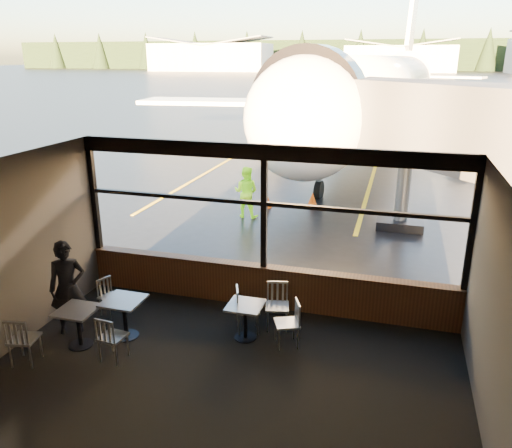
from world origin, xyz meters
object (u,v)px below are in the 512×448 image
at_px(airliner, 381,43).
at_px(chair_near_e, 287,324).
at_px(passenger, 68,288).
at_px(chair_near_n, 277,307).
at_px(cafe_table_near, 245,321).
at_px(ground_crew, 246,192).
at_px(chair_near_w, 248,309).
at_px(cafe_table_left, 79,328).
at_px(cone_nose, 312,198).
at_px(chair_mid_w, 110,298).
at_px(jet_bridge, 437,163).
at_px(chair_mid_s, 113,337).
at_px(cafe_table_mid, 125,318).
at_px(cone_extra, 267,200).
at_px(chair_left_s, 24,339).
at_px(cone_wing, 257,140).

bearing_deg(airliner, chair_near_e, -84.72).
bearing_deg(passenger, chair_near_n, -16.41).
xyz_separation_m(cafe_table_near, ground_crew, (-2.25, 7.35, 0.50)).
xyz_separation_m(chair_near_e, chair_near_w, (-0.84, 0.30, 0.02)).
relative_size(cafe_table_left, chair_near_e, 0.84).
bearing_deg(cone_nose, chair_mid_w, -105.44).
bearing_deg(ground_crew, cafe_table_left, 89.53).
xyz_separation_m(cafe_table_left, chair_mid_w, (-0.07, 1.18, 0.03)).
xyz_separation_m(jet_bridge, cafe_table_near, (-3.59, -6.88, -1.90)).
height_order(jet_bridge, cafe_table_left, jet_bridge).
bearing_deg(chair_near_w, chair_mid_w, -106.67).
relative_size(cafe_table_left, chair_mid_s, 0.85).
distance_m(airliner, chair_near_w, 23.47).
xyz_separation_m(airliner, cafe_table_near, (-1.01, -23.09, -5.50)).
height_order(airliner, cafe_table_mid, airliner).
xyz_separation_m(cafe_table_mid, cone_extra, (0.35, 9.19, -0.13)).
xyz_separation_m(jet_bridge, cafe_table_mid, (-5.81, -7.46, -1.87)).
height_order(chair_near_w, cone_extra, chair_near_w).
bearing_deg(airliner, chair_left_s, -94.39).
height_order(cafe_table_near, cone_nose, cafe_table_near).
distance_m(cafe_table_mid, chair_near_e, 3.08).
relative_size(chair_near_e, cone_extra, 1.68).
bearing_deg(chair_near_w, chair_near_n, 94.81).
distance_m(passenger, cone_wing, 22.59).
xyz_separation_m(passenger, ground_crew, (1.10, 8.03, -0.07)).
distance_m(cafe_table_near, cafe_table_mid, 2.30).
relative_size(cafe_table_mid, chair_mid_w, 0.97).
bearing_deg(airliner, cafe_table_left, -93.34).
bearing_deg(cone_wing, cafe_table_mid, -80.39).
bearing_deg(passenger, cone_wing, 62.98).
bearing_deg(cone_extra, cone_wing, 107.46).
bearing_deg(cafe_table_near, passenger, -168.54).
distance_m(cafe_table_mid, cone_nose, 10.20).
relative_size(chair_near_w, chair_mid_s, 1.05).
bearing_deg(jet_bridge, cone_wing, 122.83).
relative_size(cafe_table_mid, cone_extra, 1.47).
xyz_separation_m(passenger, cone_wing, (-2.66, 22.42, -0.66)).
relative_size(cafe_table_left, chair_near_w, 0.81).
bearing_deg(jet_bridge, chair_mid_s, -124.46).
xyz_separation_m(cone_nose, cone_extra, (-1.51, -0.84, 0.05)).
distance_m(cafe_table_left, passenger, 0.84).
bearing_deg(chair_mid_w, chair_mid_s, 54.20).
distance_m(chair_near_e, chair_left_s, 4.63).
bearing_deg(chair_mid_s, cafe_table_near, 38.52).
height_order(chair_mid_w, cone_extra, chair_mid_w).
relative_size(cafe_table_left, cone_wing, 1.41).
height_order(chair_near_w, passenger, passenger).
height_order(chair_near_n, cone_nose, chair_near_n).
xyz_separation_m(cafe_table_left, chair_near_n, (3.37, 1.62, 0.09)).
distance_m(chair_near_w, passenger, 3.48).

